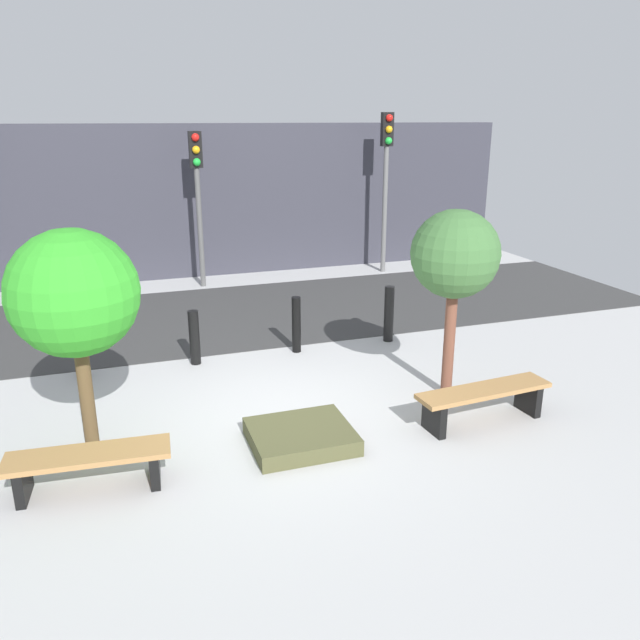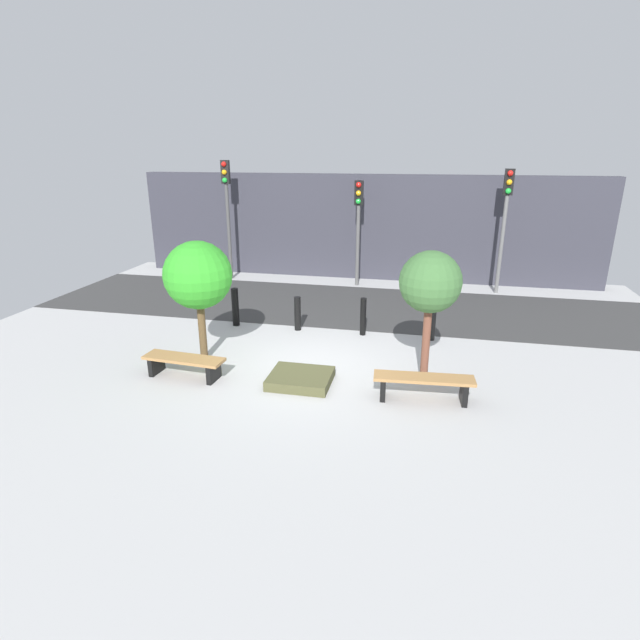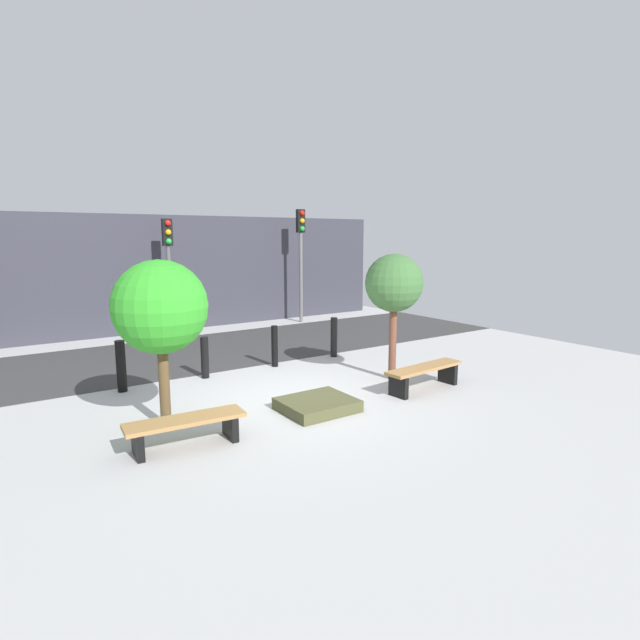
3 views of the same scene
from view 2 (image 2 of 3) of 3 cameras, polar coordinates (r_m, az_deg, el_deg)
The scene contains 15 objects.
ground_plane at distance 10.62m, azimuth -1.31°, elevation -5.63°, with size 18.00×18.00×0.00m, color #AFAFAF.
road_strip at distance 14.94m, azimuth 2.88°, elevation 1.71°, with size 18.00×4.25×0.01m, color #373737.
building_facade at distance 18.04m, azimuth 4.90°, elevation 10.53°, with size 16.20×0.50×3.63m, color #33333D.
bench_left at distance 10.53m, azimuth -15.27°, elevation -4.73°, with size 1.71×0.59×0.43m.
bench_right at distance 9.43m, azimuth 11.75°, elevation -7.08°, with size 1.86×0.56×0.47m.
planter_bed at distance 9.97m, azimuth -2.24°, elevation -6.71°, with size 1.21×1.05×0.20m, color #4B4B2D.
tree_behind_left_bench at distance 10.82m, azimuth -13.78°, elevation 4.92°, with size 1.44×1.44×2.63m.
tree_behind_right_bench at distance 9.74m, azimuth 12.49°, elevation 4.12°, with size 1.19×1.19×2.62m.
bollard_far_left at distance 13.25m, azimuth -9.65°, elevation 1.47°, with size 0.18×0.18×1.01m, color black.
bollard_left at distance 12.76m, azimuth -2.58°, elevation 0.74°, with size 0.17×0.17×0.88m, color black.
bollard_center at distance 12.44m, azimuth 4.95°, elevation 0.39°, with size 0.15×0.15×0.95m, color black.
bollard_right at distance 12.36m, azimuth 12.71°, elevation -0.06°, with size 0.17×0.17×0.99m, color black.
traffic_light_west at distance 17.95m, azimuth -10.60°, elevation 13.42°, with size 0.28×0.27×4.09m.
traffic_light_mid_west at distance 16.78m, azimuth 4.41°, elevation 11.98°, with size 0.28×0.27×3.48m.
traffic_light_mid_east at distance 16.76m, azimuth 20.45°, elevation 11.75°, with size 0.28×0.27×3.87m.
Camera 2 is at (2.28, -9.40, 4.40)m, focal length 28.00 mm.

